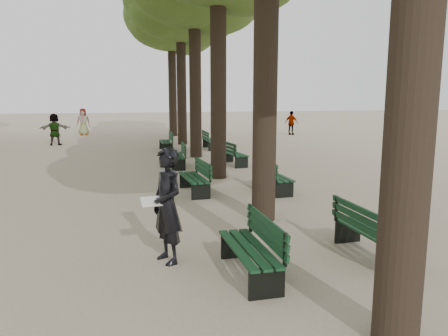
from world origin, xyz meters
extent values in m
plane|color=tan|center=(0.00, 0.00, 0.00)|extent=(120.00, 120.00, 0.00)
cylinder|color=#33261C|center=(1.50, 3.00, 3.75)|extent=(0.52, 0.52, 7.50)
cylinder|color=#33261C|center=(1.50, 8.00, 3.75)|extent=(0.52, 0.52, 7.50)
cylinder|color=#33261C|center=(1.50, 13.00, 3.75)|extent=(0.52, 0.52, 7.50)
cylinder|color=#33261C|center=(1.50, 18.00, 3.75)|extent=(0.52, 0.52, 7.50)
cylinder|color=#33261C|center=(1.50, 23.00, 3.75)|extent=(0.52, 0.52, 7.50)
ellipsoid|color=#38581E|center=(1.50, 23.00, 7.70)|extent=(6.00, 6.00, 4.50)
cube|color=black|center=(0.35, 0.09, 0.23)|extent=(0.58, 1.82, 0.45)
cube|color=black|center=(0.35, 0.09, 0.45)|extent=(0.60, 1.82, 0.04)
cube|color=black|center=(0.63, 0.10, 0.72)|extent=(0.10, 1.80, 0.40)
cube|color=black|center=(0.35, 5.90, 0.23)|extent=(0.67, 1.84, 0.45)
cube|color=black|center=(0.35, 5.90, 0.45)|extent=(0.69, 1.84, 0.04)
cube|color=black|center=(0.63, 5.93, 0.72)|extent=(0.19, 1.80, 0.40)
cube|color=black|center=(0.35, 10.38, 0.23)|extent=(0.59, 1.82, 0.45)
cube|color=black|center=(0.35, 10.38, 0.45)|extent=(0.61, 1.82, 0.04)
cube|color=black|center=(0.63, 10.37, 0.72)|extent=(0.11, 1.80, 0.40)
cube|color=black|center=(0.35, 15.40, 0.23)|extent=(0.53, 1.80, 0.45)
cube|color=black|center=(0.35, 15.40, 0.45)|extent=(0.55, 1.80, 0.04)
cube|color=black|center=(0.63, 15.41, 0.72)|extent=(0.05, 1.80, 0.40)
cube|color=black|center=(2.65, 0.41, 0.23)|extent=(0.59, 1.82, 0.45)
cube|color=black|center=(2.65, 0.41, 0.45)|extent=(0.61, 1.82, 0.04)
cube|color=black|center=(2.37, 0.40, 0.72)|extent=(0.11, 1.80, 0.40)
cube|color=black|center=(2.65, 5.64, 0.23)|extent=(0.63, 1.83, 0.45)
cube|color=black|center=(2.65, 5.64, 0.45)|extent=(0.65, 1.83, 0.04)
cube|color=black|center=(2.37, 5.63, 0.72)|extent=(0.15, 1.80, 0.40)
cube|color=black|center=(2.65, 10.46, 0.23)|extent=(0.74, 1.85, 0.45)
cube|color=black|center=(2.65, 10.46, 0.45)|extent=(0.76, 1.85, 0.04)
cube|color=black|center=(2.37, 10.43, 0.72)|extent=(0.26, 1.79, 0.40)
cube|color=black|center=(2.65, 15.55, 0.23)|extent=(0.53, 1.80, 0.45)
cube|color=black|center=(2.65, 15.55, 0.45)|extent=(0.55, 1.80, 0.04)
cube|color=black|center=(2.37, 15.55, 0.72)|extent=(0.05, 1.80, 0.40)
imported|color=black|center=(-0.80, 0.95, 0.96)|extent=(0.67, 0.86, 1.93)
cube|color=white|center=(-1.05, 0.95, 1.05)|extent=(0.37, 0.29, 0.12)
imported|color=#262628|center=(-4.38, 24.78, 0.90)|extent=(0.90, 0.41, 1.81)
imported|color=#262628|center=(-5.32, 19.04, 0.86)|extent=(1.61, 0.38, 1.73)
imported|color=#262628|center=(9.43, 22.01, 0.81)|extent=(0.88, 0.92, 1.62)
camera|label=1|loc=(-1.37, -6.04, 2.78)|focal=35.00mm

